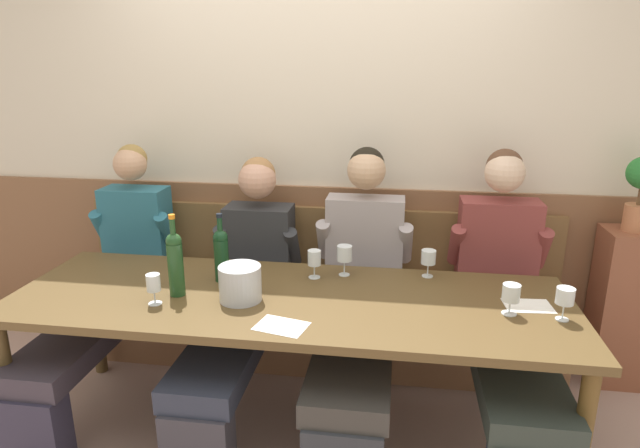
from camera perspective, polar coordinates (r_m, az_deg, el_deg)
ground_plane at (r=2.85m, az=-3.60°, el=-22.50°), size 6.80×6.80×0.02m
room_wall_back at (r=3.31m, az=-0.08°, el=9.90°), size 6.80×0.08×2.80m
wood_wainscot_panel at (r=3.47m, az=-0.21°, el=-4.63°), size 6.80×0.03×1.06m
wall_bench at (r=3.38m, az=-0.75°, el=-9.86°), size 2.93×0.42×0.94m
dining_table at (r=2.59m, az=-3.28°, el=-8.99°), size 2.63×0.87×0.74m
person_center_left_seat at (r=3.26m, az=-21.22°, el=-5.25°), size 0.49×1.29×1.33m
person_right_seat at (r=2.97m, az=-8.01°, el=-6.45°), size 0.50×1.30×1.27m
person_left_seat at (r=2.85m, az=4.17°, el=-7.17°), size 0.54×1.30×1.34m
person_center_right_seat at (r=2.91m, az=19.02°, el=-7.42°), size 0.53×1.30×1.35m
ice_bucket at (r=2.52m, az=-8.44°, el=-6.21°), size 0.20×0.20×0.17m
wine_bottle_green_tall at (r=2.73m, az=-10.40°, el=-3.03°), size 0.07×0.07×0.35m
wine_bottle_clear_water at (r=2.60m, az=-15.05°, el=-3.85°), size 0.07×0.07×0.39m
wine_glass_center_rear at (r=2.56m, az=-17.20°, el=-6.13°), size 0.06×0.06×0.14m
wine_glass_center_front at (r=2.49m, az=19.55°, el=-7.04°), size 0.08×0.08×0.14m
wine_glass_by_bottle at (r=2.80m, az=11.40°, el=-3.51°), size 0.07×0.07×0.14m
wine_glass_mid_left at (r=2.74m, az=-0.61°, el=-3.74°), size 0.07×0.07×0.15m
wine_glass_right_end at (r=2.52m, az=24.49°, el=-7.01°), size 0.08×0.08×0.15m
wine_glass_near_bucket at (r=2.77m, az=2.61°, el=-3.27°), size 0.08×0.08×0.16m
tasting_sheet_left_guest at (r=2.64m, az=21.14°, el=-8.07°), size 0.22×0.17×0.00m
tasting_sheet_right_guest at (r=2.29m, az=-4.09°, el=-10.72°), size 0.24×0.19×0.00m
corner_pedestal at (r=3.54m, az=29.15°, el=-7.72°), size 0.28×0.28×0.91m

